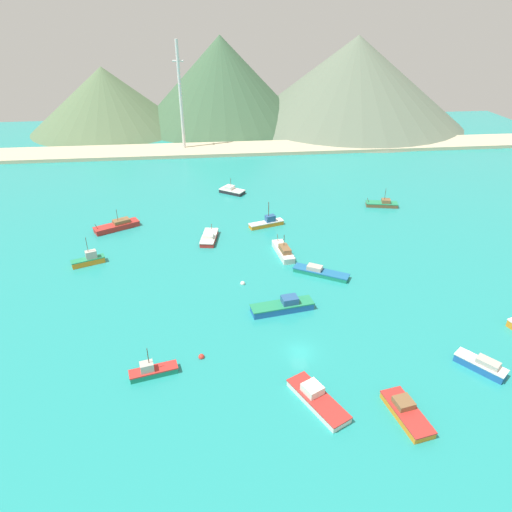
{
  "coord_description": "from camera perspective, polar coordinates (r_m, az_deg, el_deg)",
  "views": [
    {
      "loc": [
        -12.62,
        -53.19,
        47.21
      ],
      "look_at": [
        -3.69,
        29.78,
        0.8
      ],
      "focal_mm": 31.76,
      "sensor_mm": 36.0,
      "label": 1
    }
  ],
  "objects": [
    {
      "name": "fishing_boat_7",
      "position": [
        113.75,
        -17.05,
        3.67
      ],
      "size": [
        10.73,
        7.66,
        4.95
      ],
      "color": "red",
      "rests_on": "ground"
    },
    {
      "name": "hill_west",
      "position": [
        211.15,
        -18.43,
        18.28
      ],
      "size": [
        64.2,
        64.2,
        25.32
      ],
      "color": "#56704C",
      "rests_on": "ground"
    },
    {
      "name": "ground",
      "position": [
        96.6,
        2.16,
        -0.37
      ],
      "size": [
        260.0,
        280.0,
        0.5
      ],
      "color": "teal"
    },
    {
      "name": "beach_strip",
      "position": [
        172.26,
        -1.76,
        13.37
      ],
      "size": [
        247.0,
        16.4,
        1.2
      ],
      "primitive_type": "cube",
      "color": "#C6B793",
      "rests_on": "ground"
    },
    {
      "name": "fishing_boat_3",
      "position": [
        110.23,
        1.41,
        4.21
      ],
      "size": [
        8.89,
        4.62,
        6.19
      ],
      "color": "orange",
      "rests_on": "ground"
    },
    {
      "name": "fishing_boat_2",
      "position": [
        69.3,
        -12.93,
        -13.9
      ],
      "size": [
        7.21,
        3.47,
        5.05
      ],
      "color": "#198466",
      "rests_on": "ground"
    },
    {
      "name": "buoy_1",
      "position": [
        87.46,
        -1.69,
        -3.48
      ],
      "size": [
        0.92,
        0.92,
        0.92
      ],
      "color": "silver",
      "rests_on": "ground"
    },
    {
      "name": "fishing_boat_10",
      "position": [
        65.46,
        18.41,
        -18.15
      ],
      "size": [
        4.67,
        8.75,
        1.99
      ],
      "color": "orange",
      "rests_on": "ground"
    },
    {
      "name": "hill_central",
      "position": [
        211.02,
        -4.41,
        21.11
      ],
      "size": [
        73.37,
        73.37,
        36.47
      ],
      "color": "#3D6042",
      "rests_on": "ground"
    },
    {
      "name": "fishing_boat_6",
      "position": [
        91.07,
        8.07,
        -2.02
      ],
      "size": [
        10.87,
        7.75,
        1.78
      ],
      "color": "#198466",
      "rests_on": "ground"
    },
    {
      "name": "hill_east",
      "position": [
        216.81,
        12.34,
        20.77
      ],
      "size": [
        96.91,
        96.91,
        36.28
      ],
      "color": "#60705B",
      "rests_on": "ground"
    },
    {
      "name": "fishing_boat_11",
      "position": [
        130.87,
        -3.09,
        8.23
      ],
      "size": [
        7.67,
        6.77,
        4.27
      ],
      "color": "#232328",
      "rests_on": "ground"
    },
    {
      "name": "fishing_boat_4",
      "position": [
        80.1,
        3.44,
        -6.31
      ],
      "size": [
        11.47,
        4.67,
        2.6
      ],
      "color": "#1E5BA8",
      "rests_on": "ground"
    },
    {
      "name": "radio_tower",
      "position": [
        169.83,
        -9.48,
        19.18
      ],
      "size": [
        3.74,
        2.99,
        37.39
      ],
      "color": "silver",
      "rests_on": "ground"
    },
    {
      "name": "fishing_boat_1",
      "position": [
        97.28,
        3.47,
        0.61
      ],
      "size": [
        3.77,
        9.5,
        4.91
      ],
      "color": "silver",
      "rests_on": "ground"
    },
    {
      "name": "fishing_boat_13",
      "position": [
        103.93,
        -5.92,
        2.34
      ],
      "size": [
        4.52,
        8.57,
        2.28
      ],
      "color": "red",
      "rests_on": "ground"
    },
    {
      "name": "fishing_boat_5",
      "position": [
        126.19,
        15.61,
        6.35
      ],
      "size": [
        8.69,
        4.42,
        5.06
      ],
      "color": "brown",
      "rests_on": "ground"
    },
    {
      "name": "fishing_boat_9",
      "position": [
        99.86,
        -20.3,
        -0.44
      ],
      "size": [
        6.86,
        4.15,
        6.14
      ],
      "color": "orange",
      "rests_on": "ground"
    },
    {
      "name": "fishing_boat_0",
      "position": [
        76.04,
        26.52,
        -12.17
      ],
      "size": [
        6.26,
        7.07,
        2.2
      ],
      "color": "#1E5BA8",
      "rests_on": "ground"
    },
    {
      "name": "fishing_boat_8",
      "position": [
        64.51,
        7.68,
        -17.36
      ],
      "size": [
        7.37,
        10.38,
        2.24
      ],
      "color": "silver",
      "rests_on": "ground"
    },
    {
      "name": "buoy_0",
      "position": [
        71.27,
        -6.9,
        -12.49
      ],
      "size": [
        0.93,
        0.93,
        0.93
      ],
      "color": "red",
      "rests_on": "ground"
    }
  ]
}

